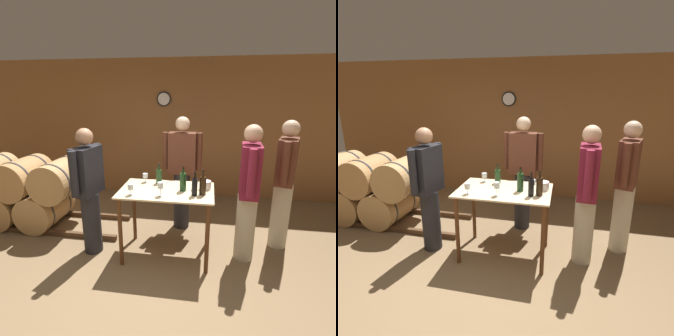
% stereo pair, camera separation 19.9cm
% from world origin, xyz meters
% --- Properties ---
extents(ground_plane, '(14.00, 14.00, 0.00)m').
position_xyz_m(ground_plane, '(0.00, 0.00, 0.00)').
color(ground_plane, brown).
extents(back_wall, '(8.40, 0.08, 2.70)m').
position_xyz_m(back_wall, '(-0.00, 2.88, 1.35)').
color(back_wall, brown).
rests_on(back_wall, ground_plane).
extents(barrel_rack, '(3.79, 0.81, 1.09)m').
position_xyz_m(barrel_rack, '(-2.33, 1.20, 0.53)').
color(barrel_rack, '#4C331E').
rests_on(barrel_rack, ground_plane).
extents(tasting_table, '(1.15, 0.72, 0.91)m').
position_xyz_m(tasting_table, '(0.18, 0.68, 0.74)').
color(tasting_table, beige).
rests_on(tasting_table, ground_plane).
extents(wine_bottle_far_left, '(0.08, 0.08, 0.27)m').
position_xyz_m(wine_bottle_far_left, '(0.04, 0.90, 1.01)').
color(wine_bottle_far_left, '#193819').
rests_on(wine_bottle_far_left, tasting_table).
extents(wine_bottle_left, '(0.08, 0.08, 0.30)m').
position_xyz_m(wine_bottle_left, '(0.37, 0.68, 1.02)').
color(wine_bottle_left, '#193819').
rests_on(wine_bottle_left, tasting_table).
extents(wine_bottle_center, '(0.07, 0.07, 0.28)m').
position_xyz_m(wine_bottle_center, '(0.52, 0.54, 1.02)').
color(wine_bottle_center, black).
rests_on(wine_bottle_center, tasting_table).
extents(wine_bottle_right, '(0.08, 0.08, 0.31)m').
position_xyz_m(wine_bottle_right, '(0.61, 0.58, 1.02)').
color(wine_bottle_right, black).
rests_on(wine_bottle_right, tasting_table).
extents(wine_glass_near_left, '(0.07, 0.07, 0.13)m').
position_xyz_m(wine_glass_near_left, '(-0.21, 0.45, 1.00)').
color(wine_glass_near_left, silver).
rests_on(wine_glass_near_left, tasting_table).
extents(wine_glass_near_center, '(0.07, 0.07, 0.12)m').
position_xyz_m(wine_glass_near_center, '(-0.15, 0.91, 1.00)').
color(wine_glass_near_center, silver).
rests_on(wine_glass_near_center, tasting_table).
extents(wine_glass_near_right, '(0.07, 0.07, 0.16)m').
position_xyz_m(wine_glass_near_right, '(0.13, 0.47, 1.03)').
color(wine_glass_near_right, silver).
rests_on(wine_glass_near_right, tasting_table).
extents(wine_glass_far_side, '(0.07, 0.07, 0.13)m').
position_xyz_m(wine_glass_far_side, '(0.52, 0.75, 1.00)').
color(wine_glass_far_side, silver).
rests_on(wine_glass_far_side, tasting_table).
extents(ice_bucket, '(0.14, 0.14, 0.10)m').
position_xyz_m(ice_bucket, '(0.64, 0.78, 0.96)').
color(ice_bucket, white).
rests_on(ice_bucket, tasting_table).
extents(person_host, '(0.59, 0.24, 1.73)m').
position_xyz_m(person_host, '(0.28, 1.47, 0.92)').
color(person_host, '#232328').
rests_on(person_host, ground_plane).
extents(person_visitor_with_scarf, '(0.29, 0.58, 1.65)m').
position_xyz_m(person_visitor_with_scarf, '(-0.82, 0.61, 0.87)').
color(person_visitor_with_scarf, '#232328').
rests_on(person_visitor_with_scarf, ground_plane).
extents(person_visitor_bearded, '(0.34, 0.56, 1.74)m').
position_xyz_m(person_visitor_bearded, '(1.66, 1.12, 0.92)').
color(person_visitor_bearded, '#B7AD93').
rests_on(person_visitor_bearded, ground_plane).
extents(person_visitor_near_door, '(0.25, 0.59, 1.72)m').
position_xyz_m(person_visitor_near_door, '(1.16, 0.75, 0.91)').
color(person_visitor_near_door, '#B7AD93').
rests_on(person_visitor_near_door, ground_plane).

